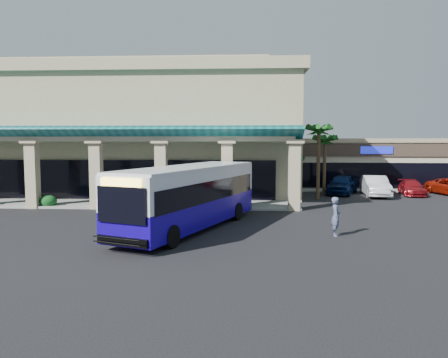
# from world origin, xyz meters

# --- Properties ---
(ground) EXTENTS (110.00, 110.00, 0.00)m
(ground) POSITION_xyz_m (0.00, 0.00, 0.00)
(ground) COLOR black
(main_building) EXTENTS (30.80, 14.80, 11.35)m
(main_building) POSITION_xyz_m (-8.00, 16.00, 5.67)
(main_building) COLOR tan
(main_building) RESTS_ON ground
(arcade) EXTENTS (30.00, 6.20, 5.70)m
(arcade) POSITION_xyz_m (-8.00, 6.80, 2.85)
(arcade) COLOR #0F5B5E
(arcade) RESTS_ON ground
(strip_mall) EXTENTS (22.50, 12.50, 4.90)m
(strip_mall) POSITION_xyz_m (18.00, 24.00, 2.45)
(strip_mall) COLOR beige
(strip_mall) RESTS_ON ground
(palm_0) EXTENTS (2.40, 2.40, 6.60)m
(palm_0) POSITION_xyz_m (8.50, 11.00, 3.30)
(palm_0) COLOR #124613
(palm_0) RESTS_ON ground
(palm_1) EXTENTS (2.40, 2.40, 5.80)m
(palm_1) POSITION_xyz_m (9.50, 14.00, 2.90)
(palm_1) COLOR #124613
(palm_1) RESTS_ON ground
(broadleaf_tree) EXTENTS (2.60, 2.60, 4.81)m
(broadleaf_tree) POSITION_xyz_m (7.50, 19.00, 2.41)
(broadleaf_tree) COLOR #0F4416
(broadleaf_tree) RESTS_ON ground
(transit_bus) EXTENTS (6.90, 12.17, 3.34)m
(transit_bus) POSITION_xyz_m (-0.15, -1.48, 1.67)
(transit_bus) COLOR #150299
(transit_bus) RESTS_ON ground
(pedestrian) EXTENTS (0.57, 0.77, 1.93)m
(pedestrian) POSITION_xyz_m (7.23, -2.69, 0.97)
(pedestrian) COLOR #4F5A78
(pedestrian) RESTS_ON ground
(car_silver) EXTENTS (3.86, 5.50, 1.74)m
(car_silver) POSITION_xyz_m (11.14, 14.47, 0.87)
(car_silver) COLOR #051A4B
(car_silver) RESTS_ON ground
(car_white) EXTENTS (2.31, 5.40, 1.73)m
(car_white) POSITION_xyz_m (13.62, 13.14, 0.86)
(car_white) COLOR white
(car_white) RESTS_ON ground
(car_red) EXTENTS (2.42, 4.58, 1.27)m
(car_red) POSITION_xyz_m (16.99, 14.07, 0.63)
(car_red) COLOR maroon
(car_red) RESTS_ON ground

